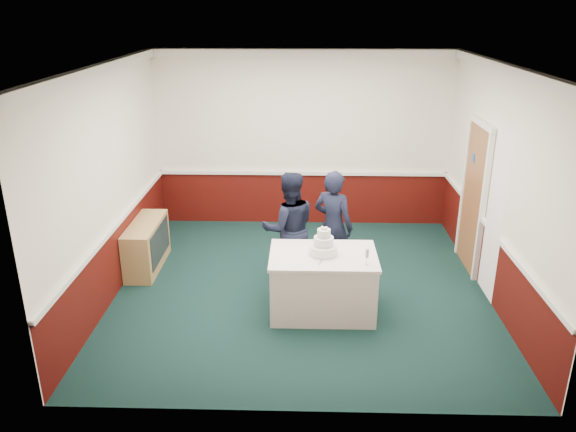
{
  "coord_description": "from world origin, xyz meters",
  "views": [
    {
      "loc": [
        0.02,
        -6.88,
        3.68
      ],
      "look_at": [
        -0.18,
        -0.1,
        1.1
      ],
      "focal_mm": 35.0,
      "sensor_mm": 36.0,
      "label": 1
    }
  ],
  "objects_px": {
    "cake_table": "(323,282)",
    "person_man": "(289,228)",
    "cake_knife": "(321,261)",
    "sideboard": "(147,245)",
    "wedding_cake": "(324,246)",
    "champagne_flute": "(367,254)",
    "person_woman": "(333,226)"
  },
  "relations": [
    {
      "from": "wedding_cake",
      "to": "person_man",
      "type": "distance_m",
      "value": 0.93
    },
    {
      "from": "cake_table",
      "to": "cake_knife",
      "type": "distance_m",
      "value": 0.44
    },
    {
      "from": "wedding_cake",
      "to": "cake_knife",
      "type": "distance_m",
      "value": 0.23
    },
    {
      "from": "cake_table",
      "to": "person_man",
      "type": "xyz_separation_m",
      "value": [
        -0.45,
        0.81,
        0.4
      ]
    },
    {
      "from": "wedding_cake",
      "to": "cake_knife",
      "type": "height_order",
      "value": "wedding_cake"
    },
    {
      "from": "cake_knife",
      "to": "champagne_flute",
      "type": "relative_size",
      "value": 1.07
    },
    {
      "from": "sideboard",
      "to": "cake_table",
      "type": "bearing_deg",
      "value": -25.15
    },
    {
      "from": "champagne_flute",
      "to": "person_man",
      "type": "bearing_deg",
      "value": 130.94
    },
    {
      "from": "champagne_flute",
      "to": "wedding_cake",
      "type": "bearing_deg",
      "value": 150.75
    },
    {
      "from": "wedding_cake",
      "to": "person_man",
      "type": "relative_size",
      "value": 0.23
    },
    {
      "from": "sideboard",
      "to": "cake_table",
      "type": "distance_m",
      "value": 2.81
    },
    {
      "from": "cake_table",
      "to": "champagne_flute",
      "type": "distance_m",
      "value": 0.78
    },
    {
      "from": "cake_knife",
      "to": "person_man",
      "type": "bearing_deg",
      "value": 128.21
    },
    {
      "from": "sideboard",
      "to": "cake_knife",
      "type": "relative_size",
      "value": 5.45
    },
    {
      "from": "wedding_cake",
      "to": "person_woman",
      "type": "distance_m",
      "value": 0.94
    },
    {
      "from": "cake_knife",
      "to": "person_woman",
      "type": "distance_m",
      "value": 1.14
    },
    {
      "from": "sideboard",
      "to": "champagne_flute",
      "type": "bearing_deg",
      "value": -25.84
    },
    {
      "from": "cake_table",
      "to": "wedding_cake",
      "type": "relative_size",
      "value": 3.63
    },
    {
      "from": "wedding_cake",
      "to": "person_man",
      "type": "xyz_separation_m",
      "value": [
        -0.45,
        0.81,
        -0.1
      ]
    },
    {
      "from": "sideboard",
      "to": "person_woman",
      "type": "height_order",
      "value": "person_woman"
    },
    {
      "from": "cake_table",
      "to": "champagne_flute",
      "type": "xyz_separation_m",
      "value": [
        0.5,
        -0.28,
        0.53
      ]
    },
    {
      "from": "cake_table",
      "to": "person_man",
      "type": "bearing_deg",
      "value": 118.81
    },
    {
      "from": "person_man",
      "to": "cake_knife",
      "type": "bearing_deg",
      "value": 100.51
    },
    {
      "from": "wedding_cake",
      "to": "champagne_flute",
      "type": "relative_size",
      "value": 1.78
    },
    {
      "from": "person_woman",
      "to": "cake_knife",
      "type": "bearing_deg",
      "value": 110.72
    },
    {
      "from": "sideboard",
      "to": "cake_table",
      "type": "relative_size",
      "value": 0.91
    },
    {
      "from": "wedding_cake",
      "to": "person_man",
      "type": "bearing_deg",
      "value": 118.81
    },
    {
      "from": "cake_table",
      "to": "person_woman",
      "type": "height_order",
      "value": "person_woman"
    },
    {
      "from": "sideboard",
      "to": "person_man",
      "type": "xyz_separation_m",
      "value": [
        2.1,
        -0.39,
        0.45
      ]
    },
    {
      "from": "champagne_flute",
      "to": "person_woman",
      "type": "height_order",
      "value": "person_woman"
    },
    {
      "from": "cake_table",
      "to": "person_man",
      "type": "height_order",
      "value": "person_man"
    },
    {
      "from": "cake_table",
      "to": "person_man",
      "type": "distance_m",
      "value": 1.01
    }
  ]
}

